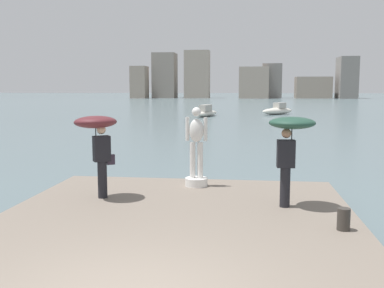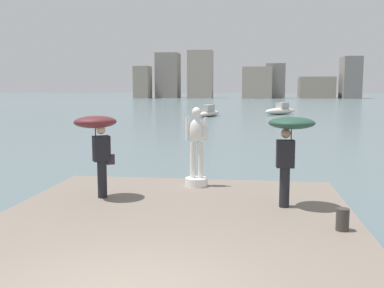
% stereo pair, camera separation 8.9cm
% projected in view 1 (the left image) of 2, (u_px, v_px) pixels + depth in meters
% --- Properties ---
extents(ground_plane, '(400.00, 400.00, 0.00)m').
position_uv_depth(ground_plane, '(233.00, 118.00, 44.92)').
color(ground_plane, slate).
extents(pier, '(7.36, 10.58, 0.40)m').
position_uv_depth(pier, '(163.00, 252.00, 7.76)').
color(pier, slate).
rests_on(pier, ground).
extents(statue_white_figure, '(0.60, 0.60, 2.09)m').
position_uv_depth(statue_white_figure, '(196.00, 155.00, 11.91)').
color(statue_white_figure, white).
rests_on(statue_white_figure, pier).
extents(onlooker_left, '(1.38, 1.38, 1.97)m').
position_uv_depth(onlooker_left, '(97.00, 133.00, 10.53)').
color(onlooker_left, black).
rests_on(onlooker_left, pier).
extents(onlooker_right, '(1.04, 1.05, 1.98)m').
position_uv_depth(onlooker_right, '(290.00, 135.00, 9.75)').
color(onlooker_right, black).
rests_on(onlooker_right, pier).
extents(mooring_bollard, '(0.24, 0.24, 0.41)m').
position_uv_depth(mooring_bollard, '(344.00, 219.00, 8.27)').
color(mooring_bollard, '#38332D').
rests_on(mooring_bollard, pier).
extents(boat_near, '(4.19, 4.32, 1.31)m').
position_uv_depth(boat_near, '(278.00, 110.00, 50.50)').
color(boat_near, silver).
rests_on(boat_near, ground).
extents(boat_far, '(2.39, 5.31, 1.22)m').
position_uv_depth(boat_far, '(207.00, 112.00, 47.07)').
color(boat_far, silver).
rests_on(boat_far, ground).
extents(distant_skyline, '(61.99, 11.74, 13.37)m').
position_uv_depth(distant_skyline, '(241.00, 79.00, 127.35)').
color(distant_skyline, gray).
rests_on(distant_skyline, ground).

